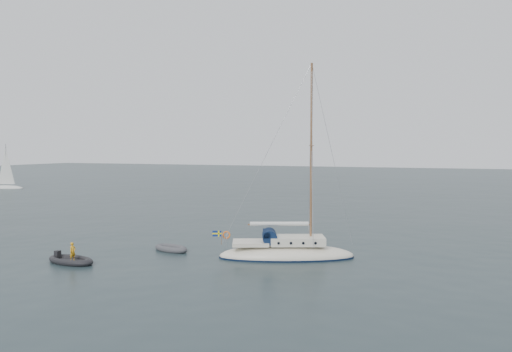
% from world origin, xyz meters
% --- Properties ---
extents(ground, '(300.00, 300.00, 0.00)m').
position_xyz_m(ground, '(0.00, 0.00, 0.00)').
color(ground, black).
rests_on(ground, ground).
extents(sailboat, '(9.08, 2.72, 12.92)m').
position_xyz_m(sailboat, '(1.03, 2.15, 0.98)').
color(sailboat, beige).
rests_on(sailboat, ground).
extents(dinghy, '(2.80, 1.26, 0.40)m').
position_xyz_m(dinghy, '(-6.99, 1.32, 0.18)').
color(dinghy, '#47474B').
rests_on(dinghy, ground).
extents(rib, '(3.41, 1.55, 1.31)m').
position_xyz_m(rib, '(-10.84, -4.02, 0.21)').
color(rib, black).
rests_on(rib, ground).
extents(distant_yacht_a, '(6.08, 3.24, 8.06)m').
position_xyz_m(distant_yacht_a, '(-59.99, 35.74, 3.44)').
color(distant_yacht_a, silver).
rests_on(distant_yacht_a, ground).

